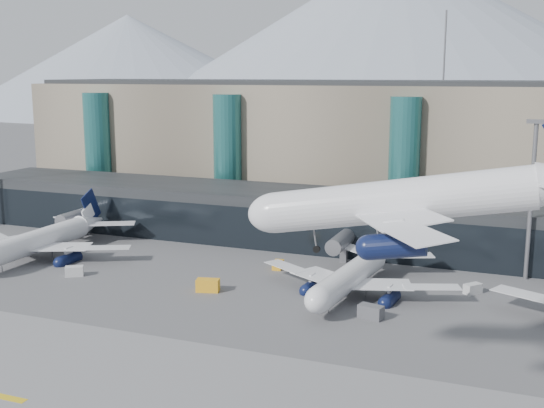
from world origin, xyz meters
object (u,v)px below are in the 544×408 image
at_px(jet_parked_left, 50,231).
at_px(veh_d, 473,289).
at_px(lightmast_mid, 532,191).
at_px(hero_jet, 436,188).
at_px(veh_c, 371,312).
at_px(veh_a, 74,271).
at_px(jet_parked_mid, 357,265).
at_px(veh_b, 278,265).
at_px(veh_f, 67,235).
at_px(veh_h, 208,285).

relative_size(jet_parked_left, veh_d, 13.29).
relative_size(lightmast_mid, hero_jet, 0.74).
height_order(hero_jet, veh_c, hero_jet).
height_order(veh_a, veh_d, veh_a).
height_order(veh_c, veh_d, veh_c).
distance_m(jet_parked_mid, veh_b, 16.99).
bearing_deg(veh_f, veh_h, -150.87).
distance_m(lightmast_mid, jet_parked_left, 83.51).
bearing_deg(veh_c, veh_d, 66.66).
bearing_deg(veh_a, lightmast_mid, -12.73).
relative_size(hero_jet, veh_a, 12.15).
distance_m(lightmast_mid, veh_h, 52.79).
xyz_separation_m(veh_b, veh_h, (-5.62, -15.18, 0.25)).
distance_m(veh_b, veh_f, 47.13).
height_order(hero_jet, veh_b, hero_jet).
bearing_deg(veh_f, jet_parked_left, 168.36).
relative_size(jet_parked_left, veh_a, 12.51).
distance_m(hero_jet, jet_parked_mid, 43.70).
height_order(veh_c, veh_h, veh_h).
relative_size(jet_parked_mid, veh_f, 11.08).
bearing_deg(veh_d, veh_h, 149.52).
distance_m(jet_parked_left, veh_d, 74.46).
relative_size(veh_a, veh_d, 1.06).
height_order(veh_b, veh_f, veh_f).
height_order(jet_parked_mid, veh_f, jet_parked_mid).
xyz_separation_m(hero_jet, veh_c, (-11.29, 25.03, -21.66)).
distance_m(veh_b, veh_h, 16.19).
xyz_separation_m(hero_jet, jet_parked_left, (-73.68, 36.26, -18.22)).
bearing_deg(veh_c, jet_parked_left, -177.00).
relative_size(lightmast_mid, jet_parked_left, 0.72).
distance_m(jet_parked_mid, veh_f, 63.30).
height_order(veh_a, veh_b, veh_a).
distance_m(veh_c, veh_d, 19.88).
relative_size(veh_a, veh_h, 0.83).
relative_size(jet_parked_mid, veh_a, 11.53).
bearing_deg(veh_a, jet_parked_left, 109.68).
xyz_separation_m(lightmast_mid, veh_h, (-44.83, -24.41, -13.46)).
bearing_deg(veh_h, jet_parked_left, 151.81).
xyz_separation_m(veh_a, veh_c, (49.73, -1.54, 0.12)).
relative_size(veh_d, veh_f, 0.90).
distance_m(jet_parked_left, veh_c, 63.48).
relative_size(jet_parked_mid, veh_h, 9.54).
bearing_deg(veh_d, lightmast_mid, 5.94).
height_order(lightmast_mid, veh_c, lightmast_mid).
xyz_separation_m(lightmast_mid, jet_parked_mid, (-23.85, -15.66, -10.38)).
bearing_deg(veh_b, veh_f, 79.26).
relative_size(veh_b, veh_c, 0.74).
relative_size(lightmast_mid, veh_f, 8.60).
bearing_deg(veh_f, lightmast_mid, -122.38).
relative_size(veh_c, veh_f, 1.11).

